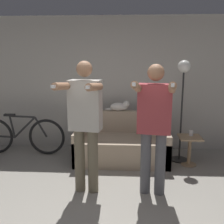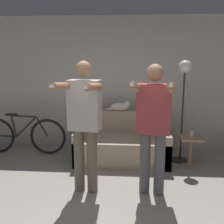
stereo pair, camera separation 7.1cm
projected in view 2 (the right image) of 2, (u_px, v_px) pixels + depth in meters
name	position (u px, v px, depth m)	size (l,w,h in m)	color
wall_back	(110.00, 84.00, 5.18)	(10.00, 0.05, 2.60)	#B7B2A8
couch	(122.00, 145.00, 4.71)	(1.63, 0.88, 0.84)	tan
person_left	(84.00, 119.00, 3.43)	(0.55, 0.72, 1.78)	#6B604C
person_right	(153.00, 121.00, 3.37)	(0.57, 0.72, 1.74)	#56565B
cat	(121.00, 106.00, 4.90)	(0.46, 0.15, 0.19)	silver
floor_lamp	(184.00, 88.00, 4.45)	(0.31, 0.31, 1.78)	black
side_table	(190.00, 146.00, 4.44)	(0.37, 0.37, 0.51)	#A38460
cup	(192.00, 134.00, 4.44)	(0.07, 0.07, 0.09)	white
bicycle	(22.00, 135.00, 5.01)	(1.69, 0.07, 0.78)	black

